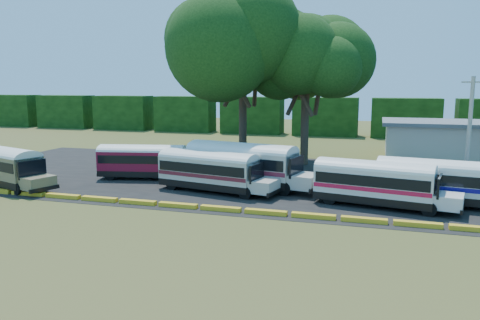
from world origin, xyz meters
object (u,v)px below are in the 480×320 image
(bus_beige, at_px, (4,164))
(bus_white_red, at_px, (377,181))
(bus_cream_west, at_px, (211,169))
(tree_west, at_px, (243,36))
(bus_red, at_px, (145,159))

(bus_beige, height_order, bus_white_red, bus_beige)
(bus_cream_west, bearing_deg, tree_west, 107.05)
(bus_beige, relative_size, tree_west, 0.56)
(bus_cream_west, relative_size, bus_white_red, 1.01)
(bus_beige, distance_m, bus_red, 11.05)
(bus_white_red, bearing_deg, bus_cream_west, -173.93)
(bus_red, bearing_deg, bus_beige, -158.37)
(bus_beige, bearing_deg, bus_cream_west, 29.47)
(bus_red, bearing_deg, bus_white_red, -23.06)
(bus_cream_west, distance_m, tree_west, 17.36)
(bus_cream_west, relative_size, tree_west, 0.55)
(bus_beige, height_order, tree_west, tree_west)
(tree_west, bearing_deg, bus_cream_west, -84.43)
(bus_beige, xyz_separation_m, bus_cream_west, (16.36, 3.11, -0.08))
(bus_beige, distance_m, tree_west, 24.84)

